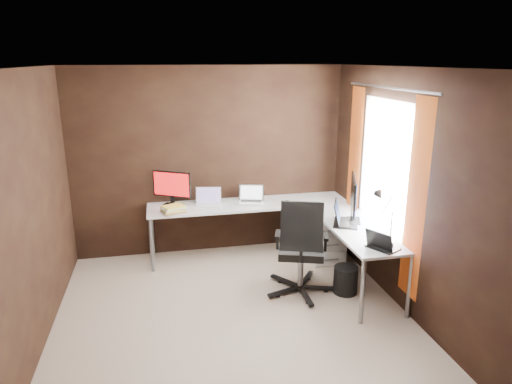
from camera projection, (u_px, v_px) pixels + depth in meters
room at (264, 195)px, 4.53m from camera, size 3.60×3.60×2.50m
desk at (285, 216)px, 5.71m from camera, size 2.65×2.25×0.73m
drawer_pedestal at (325, 237)px, 6.04m from camera, size 0.42×0.50×0.60m
monitor_left at (172, 186)px, 5.90m from camera, size 0.47×0.28×0.45m
monitor_right at (353, 197)px, 5.30m from camera, size 0.26×0.62×0.53m
laptop_white at (208, 201)px, 5.97m from camera, size 0.37×0.29×0.22m
laptop_silver at (251, 199)px, 6.08m from camera, size 0.39×0.32×0.22m
laptop_black_big at (343, 219)px, 5.29m from camera, size 0.41×0.47×0.26m
laptop_black_small at (381, 245)px, 4.58m from camera, size 0.33×0.37×0.20m
book_stack at (173, 209)px, 5.67m from camera, size 0.33×0.30×0.09m
mouse_left at (180, 209)px, 5.74m from camera, size 0.10×0.08×0.04m
mouse_corner at (287, 201)px, 6.07m from camera, size 0.10×0.07×0.03m
desk_lamp at (383, 211)px, 4.58m from camera, size 0.19×0.22×0.59m
office_chair at (301, 265)px, 5.14m from camera, size 0.64×0.67×1.14m
wastebasket at (346, 280)px, 5.18m from camera, size 0.35×0.35×0.32m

